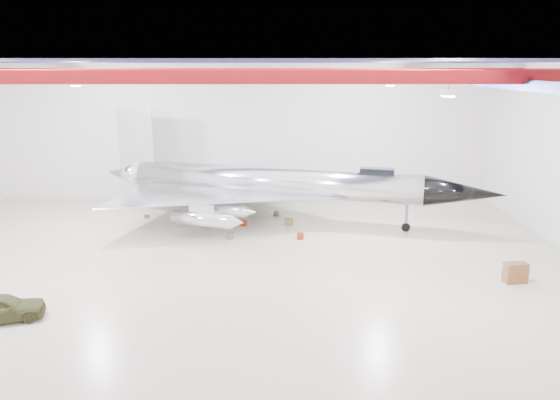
{
  "coord_description": "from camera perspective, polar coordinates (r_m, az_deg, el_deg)",
  "views": [
    {
      "loc": [
        2.66,
        -29.44,
        10.83
      ],
      "look_at": [
        2.94,
        2.0,
        3.04
      ],
      "focal_mm": 35.0,
      "sensor_mm": 36.0,
      "label": 1
    }
  ],
  "objects": [
    {
      "name": "engine_drum",
      "position": [
        35.15,
        -5.21,
        -3.73
      ],
      "size": [
        0.62,
        0.62,
        0.42
      ],
      "primitive_type": "cylinder",
      "rotation": [
        0.0,
        0.0,
        -0.43
      ],
      "color": "#59595B",
      "rests_on": "floor"
    },
    {
      "name": "spares_box",
      "position": [
        40.43,
        -0.39,
        -1.37
      ],
      "size": [
        0.44,
        0.44,
        0.35
      ],
      "primitive_type": "cylinder",
      "rotation": [
        0.0,
        0.0,
        -0.12
      ],
      "color": "#59595B",
      "rests_on": "floor"
    },
    {
      "name": "crate_small",
      "position": [
        40.92,
        -13.75,
        -1.68
      ],
      "size": [
        0.37,
        0.31,
        0.24
      ],
      "primitive_type": "cube",
      "rotation": [
        0.0,
        0.0,
        -0.11
      ],
      "color": "#59595B",
      "rests_on": "floor"
    },
    {
      "name": "toolbox_red",
      "position": [
        37.96,
        -3.86,
        -2.44
      ],
      "size": [
        0.55,
        0.48,
        0.33
      ],
      "primitive_type": "cube",
      "rotation": [
        0.0,
        0.0,
        -0.23
      ],
      "color": "maroon",
      "rests_on": "floor"
    },
    {
      "name": "floor",
      "position": [
        31.48,
        -5.36,
        -6.27
      ],
      "size": [
        40.0,
        40.0,
        0.0
      ],
      "primitive_type": "plane",
      "color": "#C2B69A",
      "rests_on": "ground"
    },
    {
      "name": "parts_bin",
      "position": [
        38.14,
        0.92,
        -2.29
      ],
      "size": [
        0.61,
        0.52,
        0.39
      ],
      "primitive_type": "cube",
      "rotation": [
        0.0,
        0.0,
        -0.15
      ],
      "color": "olive",
      "rests_on": "floor"
    },
    {
      "name": "tool_chest",
      "position": [
        35.0,
        2.15,
        -3.78
      ],
      "size": [
        0.49,
        0.49,
        0.4
      ],
      "primitive_type": "cylinder",
      "rotation": [
        0.0,
        0.0,
        -0.1
      ],
      "color": "maroon",
      "rests_on": "floor"
    },
    {
      "name": "ceiling",
      "position": [
        29.56,
        -5.86,
        14.17
      ],
      "size": [
        40.0,
        40.0,
        0.0
      ],
      "primitive_type": "plane",
      "rotation": [
        3.14,
        0.0,
        0.0
      ],
      "color": "#0A0F38",
      "rests_on": "wall_back"
    },
    {
      "name": "desk",
      "position": [
        30.54,
        23.38,
        -7.0
      ],
      "size": [
        1.22,
        0.74,
        1.06
      ],
      "primitive_type": "cube",
      "rotation": [
        0.0,
        0.0,
        0.14
      ],
      "color": "brown",
      "rests_on": "floor"
    },
    {
      "name": "wall_back",
      "position": [
        44.84,
        -3.94,
        7.05
      ],
      "size": [
        40.0,
        0.0,
        40.0
      ],
      "primitive_type": "plane",
      "rotation": [
        1.57,
        0.0,
        0.0
      ],
      "color": "silver",
      "rests_on": "floor"
    },
    {
      "name": "ceiling_structure",
      "position": [
        29.57,
        -5.82,
        12.86
      ],
      "size": [
        39.5,
        29.5,
        1.08
      ],
      "color": "maroon",
      "rests_on": "ceiling"
    },
    {
      "name": "jet_aircraft",
      "position": [
        38.4,
        -0.71,
        1.48
      ],
      "size": [
        28.07,
        20.27,
        7.82
      ],
      "rotation": [
        0.0,
        0.0,
        -0.28
      ],
      "color": "silver",
      "rests_on": "floor"
    },
    {
      "name": "jeep",
      "position": [
        26.95,
        -27.14,
        -10.0
      ],
      "size": [
        3.85,
        2.45,
        1.22
      ],
      "primitive_type": "imported",
      "rotation": [
        0.0,
        0.0,
        1.87
      ],
      "color": "#3D3E1F",
      "rests_on": "floor"
    }
  ]
}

